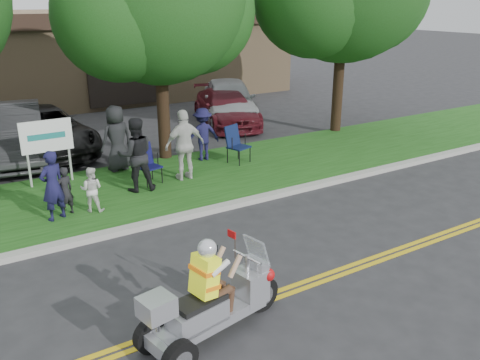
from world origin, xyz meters
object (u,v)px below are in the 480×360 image
parked_car_left (11,133)px  spectator_adult_mid (136,155)px  parked_car_mid (43,131)px  parked_car_right (226,108)px  trike_scooter (210,305)px  spectator_adult_left (53,186)px  lawn_chair_a (146,161)px  lawn_chair_b (235,142)px  spectator_adult_right (185,145)px  parked_car_far_right (229,100)px

parked_car_left → spectator_adult_mid: bearing=-56.4°
parked_car_left → parked_car_mid: (0.92, 0.20, -0.11)m
parked_car_right → parked_car_left: bearing=-161.0°
trike_scooter → spectator_adult_left: spectator_adult_left is taller
lawn_chair_a → parked_car_mid: parked_car_mid is taller
parked_car_mid → spectator_adult_mid: bearing=-80.7°
trike_scooter → lawn_chair_b: bearing=45.3°
spectator_adult_left → trike_scooter: bearing=77.5°
trike_scooter → spectator_adult_right: 6.58m
lawn_chair_a → parked_car_left: size_ratio=0.20×
lawn_chair_b → parked_car_far_right: parked_car_far_right is taller
trike_scooter → lawn_chair_a: 6.52m
trike_scooter → lawn_chair_b: 7.97m
trike_scooter → spectator_adult_mid: (1.19, 5.91, 0.46)m
spectator_adult_right → parked_car_right: spectator_adult_right is taller
trike_scooter → spectator_adult_right: size_ratio=1.31×
spectator_adult_mid → lawn_chair_a: bearing=-123.0°
spectator_adult_right → parked_car_mid: (-2.55, 4.70, -0.32)m
lawn_chair_a → spectator_adult_right: 1.06m
parked_car_right → trike_scooter: bearing=-106.1°
parked_car_right → parked_car_far_right: bearing=66.6°
trike_scooter → spectator_adult_left: bearing=89.3°
lawn_chair_b → parked_car_right: parked_car_right is taller
lawn_chair_a → spectator_adult_right: spectator_adult_right is taller
lawn_chair_b → parked_car_far_right: 5.76m
parked_car_far_right → parked_car_left: bearing=-147.8°
lawn_chair_b → parked_car_left: parked_car_left is taller
spectator_adult_mid → parked_car_left: (-2.10, 4.63, -0.20)m
trike_scooter → lawn_chair_a: (1.59, 6.32, 0.12)m
parked_car_far_right → parked_car_mid: bearing=-148.4°
trike_scooter → parked_car_far_right: (7.20, 11.67, 0.27)m
lawn_chair_b → spectator_adult_right: (-1.87, -0.58, 0.32)m
parked_car_right → parked_car_far_right: 0.81m
spectator_adult_mid → spectator_adult_left: bearing=30.5°
spectator_adult_left → parked_car_left: parked_car_left is taller
spectator_adult_left → parked_car_left: bearing=-112.9°
parked_car_left → parked_car_right: parked_car_left is taller
lawn_chair_a → lawn_chair_b: (2.83, 0.30, 0.03)m
spectator_adult_right → parked_car_far_right: 7.30m
lawn_chair_a → parked_car_far_right: parked_car_far_right is taller
parked_car_left → parked_car_mid: bearing=21.5°
parked_car_mid → parked_car_far_right: size_ratio=1.05×
spectator_adult_left → spectator_adult_mid: spectator_adult_mid is taller
parked_car_left → parked_car_far_right: 8.20m
spectator_adult_mid → parked_car_mid: spectator_adult_mid is taller
spectator_adult_left → parked_car_far_right: parked_car_far_right is taller
lawn_chair_b → parked_car_far_right: bearing=42.5°
lawn_chair_b → spectator_adult_left: (-5.36, -1.44, 0.17)m
lawn_chair_b → spectator_adult_right: size_ratio=0.58×
lawn_chair_b → parked_car_left: bearing=125.0°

